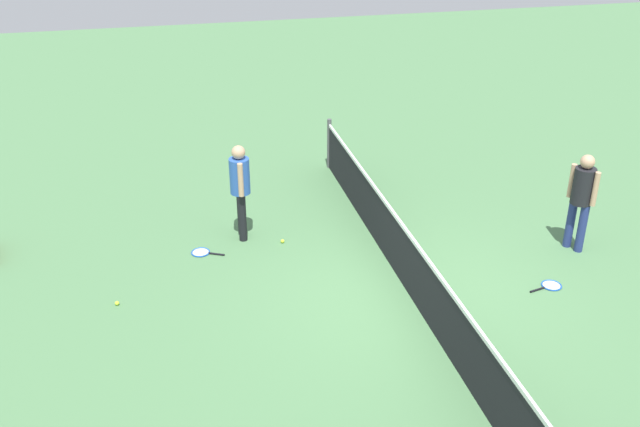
{
  "coord_description": "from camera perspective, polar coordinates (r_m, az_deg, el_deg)",
  "views": [
    {
      "loc": [
        8.69,
        -3.44,
        6.01
      ],
      "look_at": [
        -1.17,
        -1.11,
        0.9
      ],
      "focal_mm": 40.37,
      "sensor_mm": 36.0,
      "label": 1
    }
  ],
  "objects": [
    {
      "name": "tennis_ball_by_net",
      "position": [
        12.35,
        -2.99,
        -2.2
      ],
      "size": [
        0.07,
        0.07,
        0.07
      ],
      "primitive_type": "sphere",
      "color": "#C6E033",
      "rests_on": "ground_plane"
    },
    {
      "name": "player_far_side",
      "position": [
        12.48,
        20.04,
        1.43
      ],
      "size": [
        0.51,
        0.45,
        1.7
      ],
      "color": "navy",
      "rests_on": "ground_plane"
    },
    {
      "name": "tennis_racket_far_player",
      "position": [
        11.71,
        17.78,
        -5.48
      ],
      "size": [
        0.38,
        0.61,
        0.03
      ],
      "color": "blue",
      "rests_on": "ground_plane"
    },
    {
      "name": "tennis_ball_near_player",
      "position": [
        11.13,
        -15.79,
        -6.86
      ],
      "size": [
        0.07,
        0.07,
        0.07
      ],
      "primitive_type": "sphere",
      "color": "#C6E033",
      "rests_on": "ground_plane"
    },
    {
      "name": "court_net",
      "position": [
        10.85,
        7.14,
        -3.98
      ],
      "size": [
        10.09,
        0.09,
        1.07
      ],
      "color": "#4C4C51",
      "rests_on": "ground_plane"
    },
    {
      "name": "tennis_racket_near_player",
      "position": [
        12.2,
        -9.33,
        -3.06
      ],
      "size": [
        0.42,
        0.6,
        0.03
      ],
      "color": "blue",
      "rests_on": "ground_plane"
    },
    {
      "name": "ground_plane",
      "position": [
        11.11,
        6.99,
        -6.2
      ],
      "size": [
        40.0,
        40.0,
        0.0
      ],
      "primitive_type": "plane",
      "color": "#4C7A4C"
    },
    {
      "name": "player_near_side",
      "position": [
        12.17,
        -6.35,
        2.33
      ],
      "size": [
        0.52,
        0.36,
        1.7
      ],
      "color": "black",
      "rests_on": "ground_plane"
    }
  ]
}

